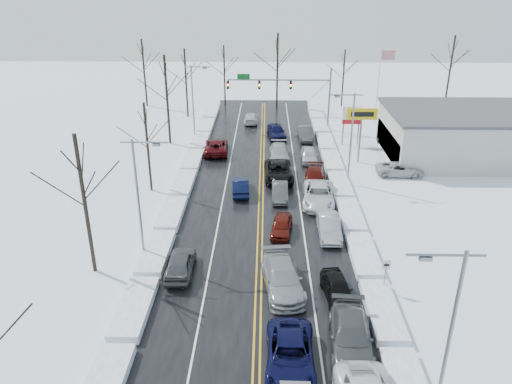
{
  "coord_description": "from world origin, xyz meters",
  "views": [
    {
      "loc": [
        0.4,
        -35.41,
        19.32
      ],
      "look_at": [
        -0.38,
        2.14,
        2.5
      ],
      "focal_mm": 35.0,
      "sensor_mm": 36.0,
      "label": 1
    }
  ],
  "objects_px": {
    "tires_plus_sign": "(362,118)",
    "oncoming_car_0": "(241,193)",
    "flagpole": "(380,82)",
    "dealership_building": "(479,134)",
    "traffic_signal_mast": "(290,88)"
  },
  "relations": [
    {
      "from": "oncoming_car_0",
      "to": "tires_plus_sign",
      "type": "bearing_deg",
      "value": -149.64
    },
    {
      "from": "dealership_building",
      "to": "oncoming_car_0",
      "type": "xyz_separation_m",
      "value": [
        -25.92,
        -10.52,
        -2.66
      ]
    },
    {
      "from": "flagpole",
      "to": "dealership_building",
      "type": "relative_size",
      "value": 0.49
    },
    {
      "from": "traffic_signal_mast",
      "to": "dealership_building",
      "type": "height_order",
      "value": "traffic_signal_mast"
    },
    {
      "from": "traffic_signal_mast",
      "to": "tires_plus_sign",
      "type": "height_order",
      "value": "traffic_signal_mast"
    },
    {
      "from": "flagpole",
      "to": "dealership_building",
      "type": "xyz_separation_m",
      "value": [
        8.8,
        -12.0,
        -3.27
      ]
    },
    {
      "from": "tires_plus_sign",
      "to": "oncoming_car_0",
      "type": "bearing_deg",
      "value": -145.63
    },
    {
      "from": "traffic_signal_mast",
      "to": "tires_plus_sign",
      "type": "distance_m",
      "value": 13.92
    },
    {
      "from": "flagpole",
      "to": "dealership_building",
      "type": "distance_m",
      "value": 15.24
    },
    {
      "from": "tires_plus_sign",
      "to": "dealership_building",
      "type": "relative_size",
      "value": 0.29
    },
    {
      "from": "tires_plus_sign",
      "to": "flagpole",
      "type": "height_order",
      "value": "flagpole"
    },
    {
      "from": "traffic_signal_mast",
      "to": "flagpole",
      "type": "height_order",
      "value": "flagpole"
    },
    {
      "from": "flagpole",
      "to": "oncoming_car_0",
      "type": "distance_m",
      "value": 28.9
    },
    {
      "from": "tires_plus_sign",
      "to": "flagpole",
      "type": "xyz_separation_m",
      "value": [
        4.67,
        14.01,
        0.93
      ]
    },
    {
      "from": "oncoming_car_0",
      "to": "dealership_building",
      "type": "bearing_deg",
      "value": -161.93
    }
  ]
}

